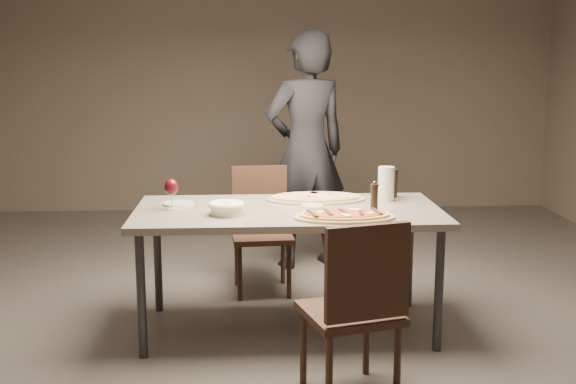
{
  "coord_description": "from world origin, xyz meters",
  "views": [
    {
      "loc": [
        -0.24,
        -4.15,
        1.64
      ],
      "look_at": [
        0.0,
        0.0,
        0.85
      ],
      "focal_mm": 45.0,
      "sensor_mm": 36.0,
      "label": 1
    }
  ],
  "objects": [
    {
      "name": "bread_basket",
      "position": [
        -0.36,
        -0.14,
        0.79
      ],
      "size": [
        0.21,
        0.21,
        0.07
      ],
      "rotation": [
        0.0,
        0.0,
        0.12
      ],
      "color": "#F2E5C4",
      "rests_on": "dining_table"
    },
    {
      "name": "chair_near",
      "position": [
        0.27,
        -0.94,
        0.5
      ],
      "size": [
        0.52,
        0.52,
        0.9
      ],
      "rotation": [
        0.0,
        0.0,
        0.27
      ],
      "color": "#3A2418",
      "rests_on": "ground"
    },
    {
      "name": "room",
      "position": [
        0.0,
        0.0,
        1.4
      ],
      "size": [
        7.0,
        7.0,
        7.0
      ],
      "color": "#5E5851",
      "rests_on": "ground"
    },
    {
      "name": "wine_glass",
      "position": [
        -0.68,
        0.02,
        0.88
      ],
      "size": [
        0.08,
        0.08,
        0.18
      ],
      "rotation": [
        0.0,
        0.0,
        -0.14
      ],
      "color": "silver",
      "rests_on": "dining_table"
    },
    {
      "name": "pepper_mill_left",
      "position": [
        0.49,
        -0.14,
        0.84
      ],
      "size": [
        0.05,
        0.05,
        0.18
      ],
      "rotation": [
        0.0,
        0.0,
        -0.33
      ],
      "color": "black",
      "rests_on": "dining_table"
    },
    {
      "name": "carafe",
      "position": [
        0.62,
        0.21,
        0.86
      ],
      "size": [
        0.1,
        0.1,
        0.21
      ],
      "rotation": [
        0.0,
        0.0,
        0.36
      ],
      "color": "silver",
      "rests_on": "dining_table"
    },
    {
      "name": "diner",
      "position": [
        0.22,
        1.35,
        0.91
      ],
      "size": [
        0.77,
        0.64,
        1.83
      ],
      "primitive_type": "imported",
      "rotation": [
        0.0,
        0.0,
        3.48
      ],
      "color": "black",
      "rests_on": "ground"
    },
    {
      "name": "dining_table",
      "position": [
        0.0,
        0.0,
        0.69
      ],
      "size": [
        1.8,
        0.9,
        0.75
      ],
      "color": "gray",
      "rests_on": "ground"
    },
    {
      "name": "oil_dish",
      "position": [
        0.14,
        0.02,
        0.76
      ],
      "size": [
        0.13,
        0.13,
        0.02
      ],
      "rotation": [
        0.0,
        0.0,
        -0.23
      ],
      "color": "white",
      "rests_on": "dining_table"
    },
    {
      "name": "ham_pizza",
      "position": [
        0.19,
        0.23,
        0.77
      ],
      "size": [
        0.62,
        0.34,
        0.04
      ],
      "rotation": [
        0.0,
        0.0,
        -0.01
      ],
      "color": "tan",
      "rests_on": "dining_table"
    },
    {
      "name": "chair_far",
      "position": [
        -0.15,
        0.8,
        0.49
      ],
      "size": [
        0.44,
        0.44,
        0.87
      ],
      "rotation": [
        0.0,
        0.0,
        3.21
      ],
      "color": "#3A2418",
      "rests_on": "ground"
    },
    {
      "name": "side_plate",
      "position": [
        -0.65,
        0.15,
        0.76
      ],
      "size": [
        0.19,
        0.19,
        0.01
      ],
      "rotation": [
        0.0,
        0.0,
        -0.29
      ],
      "color": "white",
      "rests_on": "dining_table"
    },
    {
      "name": "zucchini_pizza",
      "position": [
        0.3,
        -0.28,
        0.77
      ],
      "size": [
        0.56,
        0.31,
        0.05
      ],
      "rotation": [
        0.0,
        0.0,
        0.0
      ],
      "color": "tan",
      "rests_on": "dining_table"
    },
    {
      "name": "pepper_mill_right",
      "position": [
        0.69,
        0.31,
        0.84
      ],
      "size": [
        0.05,
        0.05,
        0.2
      ],
      "rotation": [
        0.0,
        0.0,
        0.35
      ],
      "color": "black",
      "rests_on": "dining_table"
    }
  ]
}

